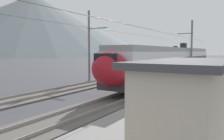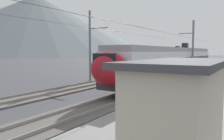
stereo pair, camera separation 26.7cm
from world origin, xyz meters
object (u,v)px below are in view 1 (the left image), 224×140
(potted_plant_platform_edge, at_px, (186,89))
(catenary_mast_far_side, at_px, (90,44))
(platform_sign, at_px, (174,74))
(train_near_platform, at_px, (173,61))
(platform_shelter, at_px, (187,111))
(passenger_walking, at_px, (148,98))
(train_far_track, at_px, (167,57))
(handbag_near_sign, at_px, (167,96))
(catenary_mast_mid, at_px, (190,48))
(handbag_beside_passenger, at_px, (152,112))

(potted_plant_platform_edge, bearing_deg, catenary_mast_far_side, 69.30)
(catenary_mast_far_side, bearing_deg, platform_sign, -117.78)
(train_near_platform, bearing_deg, platform_shelter, -162.68)
(catenary_mast_far_side, bearing_deg, platform_shelter, -135.59)
(catenary_mast_far_side, bearing_deg, passenger_walking, -133.67)
(catenary_mast_far_side, relative_size, platform_sign, 18.25)
(train_far_track, relative_size, platform_shelter, 7.51)
(platform_sign, xyz_separation_m, handbag_near_sign, (-0.35, 0.34, -1.49))
(train_far_track, height_order, passenger_walking, train_far_track)
(catenary_mast_mid, xyz_separation_m, catenary_mast_far_side, (-7.84, 9.53, 0.45))
(catenary_mast_mid, height_order, platform_sign, catenary_mast_mid)
(passenger_walking, height_order, platform_shelter, platform_shelter)
(platform_sign, distance_m, handbag_beside_passenger, 4.95)
(train_far_track, xyz_separation_m, passenger_walking, (-33.10, -9.63, -0.98))
(train_far_track, distance_m, passenger_walking, 34.49)
(train_far_track, bearing_deg, handbag_near_sign, -162.29)
(catenary_mast_mid, bearing_deg, passenger_walking, -173.22)
(catenary_mast_mid, xyz_separation_m, platform_sign, (-13.92, -2.01, -1.85))
(catenary_mast_far_side, relative_size, platform_shelter, 8.63)
(train_near_platform, xyz_separation_m, passenger_walking, (-16.93, -3.78, -0.98))
(handbag_beside_passenger, bearing_deg, passenger_walking, 179.59)
(train_far_track, relative_size, handbag_beside_passenger, 79.74)
(handbag_beside_passenger, distance_m, handbag_near_sign, 4.41)
(train_far_track, height_order, catenary_mast_mid, catenary_mast_mid)
(handbag_near_sign, bearing_deg, platform_shelter, -158.99)
(train_far_track, height_order, handbag_near_sign, train_far_track)
(platform_sign, bearing_deg, catenary_mast_mid, 8.23)
(platform_sign, relative_size, handbag_beside_passenger, 5.03)
(passenger_walking, distance_m, handbag_beside_passenger, 0.91)
(passenger_walking, bearing_deg, catenary_mast_mid, 6.78)
(handbag_beside_passenger, height_order, handbag_near_sign, handbag_beside_passenger)
(train_near_platform, distance_m, handbag_beside_passenger, 16.99)
(train_far_track, bearing_deg, platform_shelter, -161.53)
(catenary_mast_mid, bearing_deg, platform_sign, -171.77)
(catenary_mast_far_side, xyz_separation_m, platform_shelter, (-14.65, -14.36, -2.45))
(passenger_walking, height_order, potted_plant_platform_edge, passenger_walking)
(train_far_track, relative_size, platform_sign, 15.87)
(catenary_mast_far_side, height_order, potted_plant_platform_edge, catenary_mast_far_side)
(passenger_walking, relative_size, handbag_near_sign, 4.44)
(platform_sign, xyz_separation_m, potted_plant_platform_edge, (1.54, -0.46, -1.20))
(train_near_platform, bearing_deg, handbag_near_sign, -165.27)
(catenary_mast_mid, distance_m, handbag_beside_passenger, 19.07)
(handbag_near_sign, relative_size, platform_shelter, 0.08)
(handbag_beside_passenger, relative_size, platform_shelter, 0.09)
(train_near_platform, distance_m, handbag_near_sign, 12.63)
(passenger_walking, bearing_deg, handbag_beside_passenger, -0.41)
(catenary_mast_mid, height_order, passenger_walking, catenary_mast_mid)
(platform_sign, distance_m, passenger_walking, 5.24)
(catenary_mast_mid, distance_m, platform_shelter, 23.09)
(platform_sign, bearing_deg, train_near_platform, 16.70)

